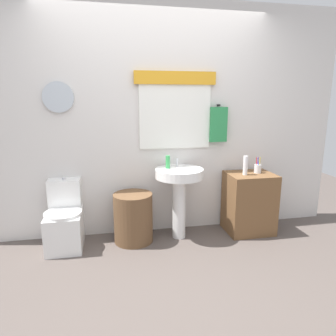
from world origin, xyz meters
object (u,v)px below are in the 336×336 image
(wooden_cabinet, at_px, (249,203))
(lotion_bottle, at_px, (245,165))
(toilet, at_px, (65,221))
(soap_bottle, at_px, (168,162))
(laundry_hamper, at_px, (133,218))
(pedestal_sink, at_px, (179,186))
(toothbrush_cup, at_px, (258,168))

(wooden_cabinet, bearing_deg, lotion_bottle, -156.70)
(toilet, height_order, soap_bottle, soap_bottle)
(laundry_hamper, height_order, wooden_cabinet, wooden_cabinet)
(toilet, xyz_separation_m, pedestal_sink, (1.24, -0.03, 0.33))
(toilet, xyz_separation_m, laundry_hamper, (0.72, -0.03, -0.00))
(soap_bottle, relative_size, toothbrush_cup, 0.77)
(pedestal_sink, bearing_deg, soap_bottle, 157.38)
(wooden_cabinet, bearing_deg, soap_bottle, 177.05)
(laundry_hamper, bearing_deg, pedestal_sink, 0.00)
(toilet, xyz_separation_m, soap_bottle, (1.12, 0.02, 0.60))
(toilet, xyz_separation_m, toothbrush_cup, (2.19, -0.01, 0.49))
(pedestal_sink, distance_m, soap_bottle, 0.30)
(laundry_hamper, xyz_separation_m, pedestal_sink, (0.52, 0.00, 0.34))
(pedestal_sink, bearing_deg, lotion_bottle, -3.03)
(wooden_cabinet, height_order, soap_bottle, soap_bottle)
(laundry_hamper, xyz_separation_m, toothbrush_cup, (1.46, 0.02, 0.49))
(lotion_bottle, bearing_deg, pedestal_sink, 176.97)
(pedestal_sink, xyz_separation_m, toothbrush_cup, (0.94, 0.02, 0.16))
(soap_bottle, distance_m, lotion_bottle, 0.88)
(toilet, relative_size, pedestal_sink, 0.90)
(toothbrush_cup, bearing_deg, soap_bottle, 178.37)
(pedestal_sink, relative_size, toothbrush_cup, 4.35)
(lotion_bottle, height_order, toothbrush_cup, lotion_bottle)
(pedestal_sink, bearing_deg, wooden_cabinet, -0.00)
(toilet, bearing_deg, soap_bottle, 0.88)
(toilet, xyz_separation_m, wooden_cabinet, (2.09, -0.03, 0.08))
(toilet, bearing_deg, toothbrush_cup, -0.34)
(wooden_cabinet, distance_m, lotion_bottle, 0.48)
(lotion_bottle, relative_size, toothbrush_cup, 1.18)
(toilet, distance_m, toothbrush_cup, 2.24)
(toilet, bearing_deg, laundry_hamper, -2.59)
(lotion_bottle, bearing_deg, toilet, 177.92)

